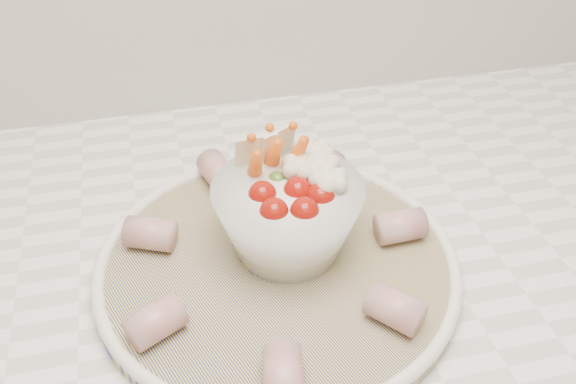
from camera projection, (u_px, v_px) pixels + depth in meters
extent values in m
cube|color=white|center=(204.00, 282.00, 0.62)|extent=(2.04, 0.62, 0.04)
cylinder|color=navy|center=(277.00, 267.00, 0.60)|extent=(0.43, 0.43, 0.01)
torus|color=white|center=(277.00, 262.00, 0.60)|extent=(0.34, 0.34, 0.01)
sphere|color=maroon|center=(274.00, 212.00, 0.54)|extent=(0.03, 0.03, 0.03)
sphere|color=maroon|center=(305.00, 212.00, 0.54)|extent=(0.03, 0.03, 0.03)
sphere|color=maroon|center=(321.00, 197.00, 0.56)|extent=(0.03, 0.03, 0.03)
sphere|color=maroon|center=(262.00, 195.00, 0.56)|extent=(0.03, 0.03, 0.03)
sphere|color=maroon|center=(298.00, 191.00, 0.57)|extent=(0.03, 0.03, 0.03)
sphere|color=#476C24|center=(277.00, 181.00, 0.58)|extent=(0.02, 0.02, 0.02)
cone|color=orange|center=(255.00, 169.00, 0.58)|extent=(0.02, 0.04, 0.06)
cone|color=orange|center=(273.00, 158.00, 0.59)|extent=(0.03, 0.04, 0.06)
cone|color=orange|center=(296.00, 157.00, 0.59)|extent=(0.03, 0.04, 0.06)
sphere|color=silver|center=(320.00, 172.00, 0.59)|extent=(0.03, 0.03, 0.03)
sphere|color=silver|center=(329.00, 187.00, 0.57)|extent=(0.03, 0.03, 0.03)
sphere|color=silver|center=(316.00, 159.00, 0.60)|extent=(0.03, 0.03, 0.03)
sphere|color=silver|center=(300.00, 173.00, 0.58)|extent=(0.03, 0.03, 0.03)
cube|color=beige|center=(256.00, 155.00, 0.59)|extent=(0.04, 0.01, 0.04)
cube|color=beige|center=(278.00, 148.00, 0.60)|extent=(0.04, 0.03, 0.04)
cylinder|color=#AD4F58|center=(400.00, 226.00, 0.61)|extent=(0.05, 0.03, 0.03)
cylinder|color=#AD4F58|center=(327.00, 173.00, 0.68)|extent=(0.05, 0.05, 0.03)
cylinder|color=#AD4F58|center=(217.00, 172.00, 0.68)|extent=(0.04, 0.05, 0.03)
cylinder|color=#AD4F58|center=(150.00, 234.00, 0.60)|extent=(0.05, 0.05, 0.03)
cylinder|color=#AD4F58|center=(155.00, 322.00, 0.52)|extent=(0.05, 0.05, 0.03)
cylinder|color=#AD4F58|center=(283.00, 375.00, 0.48)|extent=(0.04, 0.05, 0.03)
cylinder|color=#AD4F58|center=(395.00, 309.00, 0.53)|extent=(0.05, 0.05, 0.03)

